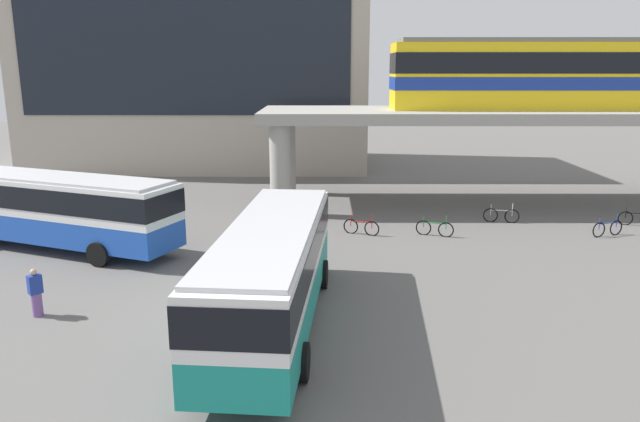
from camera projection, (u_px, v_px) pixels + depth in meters
The scene contains 13 objects.
ground_plane at pixel (268, 227), 29.59m from camera, with size 120.00×120.00×0.00m, color #605E5B.
station_building at pixel (202, 61), 47.55m from camera, with size 25.69×12.66×16.46m.
elevated_platform at pixel (522, 122), 33.68m from camera, with size 29.34×7.28×5.42m.
train at pixel (556, 73), 33.04m from camera, with size 18.08×2.96×3.84m.
bus_main at pixel (272, 265), 17.67m from camera, with size 3.38×11.20×3.22m.
bus_secondary at pixel (59, 205), 25.51m from camera, with size 11.19×6.47×3.22m.
bicycle_blue at pixel (608, 228), 27.96m from camera, with size 1.69×0.71×1.04m.
bicycle_black at pixel (637, 218), 29.82m from camera, with size 1.77×0.41×1.04m.
bicycle_red at pixel (361, 227), 28.19m from camera, with size 1.67×0.75×1.04m.
bicycle_silver at pixel (501, 215), 30.45m from camera, with size 1.76×0.46×1.04m.
bicycle_green at pixel (435, 228), 27.96m from camera, with size 1.70×0.69×1.04m.
pedestrian_waiting_near_stop at pixel (265, 205), 30.90m from camera, with size 0.48×0.44×1.64m.
pedestrian_walking_across at pixel (36, 294), 18.80m from camera, with size 0.46×0.47×1.57m.
Camera 1 is at (2.76, -18.58, 7.64)m, focal length 33.56 mm.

